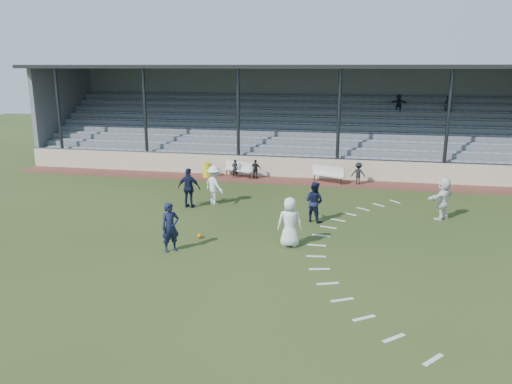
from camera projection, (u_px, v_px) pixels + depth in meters
ground at (243, 240)px, 19.26m from camera, size 90.00×90.00×0.00m
cinder_track at (284, 181)px, 29.23m from camera, size 34.00×2.00×0.02m
retaining_wall at (286, 167)px, 30.08m from camera, size 34.00×0.18×1.20m
bench_left at (238, 168)px, 30.04m from camera, size 2.00×1.21×0.95m
bench_right at (328, 173)px, 28.60m from camera, size 2.00×1.19×0.95m
trash_bin at (207, 170)px, 30.02m from camera, size 0.55×0.55×0.87m
football at (200, 236)px, 19.45m from camera, size 0.20×0.20×0.20m
player_white_lead at (290, 222)px, 18.40m from camera, size 1.00×0.74×1.87m
player_navy_lead at (170, 227)px, 17.91m from camera, size 0.78×0.76×1.81m
player_navy_mid at (314, 202)px, 21.39m from camera, size 1.05×0.96×1.75m
player_white_wing at (214, 185)px, 24.07m from camera, size 1.40×1.30×1.89m
player_navy_wing at (189, 188)px, 23.49m from camera, size 1.13×0.52×1.90m
player_white_back at (443, 198)px, 21.74m from camera, size 1.51×1.69×1.86m
sub_left_near at (235, 169)px, 29.83m from camera, size 0.48×0.41×1.11m
sub_left_far at (256, 169)px, 29.57m from camera, size 0.67×0.29×1.14m
sub_right at (358, 173)px, 28.16m from camera, size 0.83×0.50×1.25m
grandstand at (297, 131)px, 34.16m from camera, size 34.60×9.00×6.61m
penalty_arc at (351, 248)px, 18.45m from camera, size 3.89×14.63×0.01m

